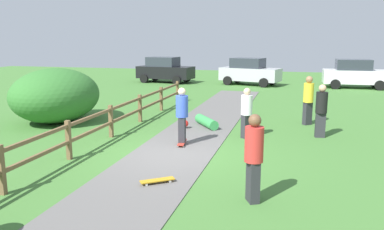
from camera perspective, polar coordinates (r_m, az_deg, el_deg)
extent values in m
plane|color=#427533|center=(11.48, -2.78, -5.58)|extent=(60.00, 60.00, 0.00)
cube|color=#605E5B|center=(11.48, -2.78, -5.54)|extent=(2.40, 28.00, 0.02)
cube|color=brown|center=(9.31, -26.02, -7.21)|extent=(0.12, 0.12, 1.10)
cube|color=brown|center=(11.29, -17.55, -3.50)|extent=(0.12, 0.12, 1.10)
cube|color=brown|center=(13.46, -11.74, -0.89)|extent=(0.12, 0.12, 1.10)
cube|color=brown|center=(15.76, -7.59, 0.98)|extent=(0.12, 0.12, 1.10)
cube|color=brown|center=(18.13, -4.51, 2.36)|extent=(0.12, 0.12, 1.10)
cube|color=brown|center=(20.55, -2.14, 3.42)|extent=(0.12, 0.12, 1.10)
cube|color=brown|center=(12.37, -14.37, -2.31)|extent=(0.08, 18.00, 0.09)
cube|color=brown|center=(12.27, -14.47, -0.27)|extent=(0.08, 18.00, 0.09)
ellipsoid|color=#33702D|center=(16.45, -19.25, 2.72)|extent=(3.25, 3.90, 2.15)
cube|color=#B23326|center=(12.31, -1.45, -3.98)|extent=(0.31, 0.82, 0.02)
cylinder|color=silver|center=(12.60, -1.60, -3.82)|extent=(0.04, 0.06, 0.06)
cylinder|color=silver|center=(12.58, -0.92, -3.84)|extent=(0.04, 0.06, 0.06)
cylinder|color=silver|center=(12.07, -1.99, -4.50)|extent=(0.04, 0.06, 0.06)
cylinder|color=silver|center=(12.04, -1.29, -4.53)|extent=(0.04, 0.06, 0.06)
cube|color=#2D2D33|center=(12.21, -1.46, -2.11)|extent=(0.24, 0.34, 0.80)
cylinder|color=blue|center=(12.06, -1.47, 1.28)|extent=(0.43, 0.43, 0.67)
sphere|color=beige|center=(11.99, -1.48, 3.41)|extent=(0.24, 0.24, 0.24)
cylinder|color=green|center=(14.77, 2.11, -1.00)|extent=(1.15, 1.41, 0.36)
sphere|color=red|center=(14.47, -1.03, -1.25)|extent=(0.26, 0.26, 0.26)
cube|color=#BF8C19|center=(9.15, -5.07, -9.43)|extent=(0.76, 0.64, 0.02)
cylinder|color=silver|center=(9.03, -6.65, -10.04)|extent=(0.07, 0.06, 0.06)
cylinder|color=silver|center=(9.16, -6.90, -9.72)|extent=(0.07, 0.06, 0.06)
cylinder|color=silver|center=(9.18, -3.23, -9.62)|extent=(0.07, 0.06, 0.06)
cylinder|color=silver|center=(9.31, -3.53, -9.31)|extent=(0.07, 0.06, 0.06)
cube|color=#2D2D33|center=(15.76, 16.46, 0.22)|extent=(0.37, 0.36, 0.88)
cylinder|color=yellow|center=(15.64, 16.62, 3.14)|extent=(0.54, 0.54, 0.74)
sphere|color=#9E704C|center=(15.58, 16.72, 4.96)|extent=(0.27, 0.27, 0.27)
cube|color=#2D2D33|center=(8.17, 8.87, -9.57)|extent=(0.32, 0.38, 0.86)
cylinder|color=red|center=(7.93, 9.04, -4.24)|extent=(0.51, 0.51, 0.72)
sphere|color=brown|center=(7.81, 9.15, -0.79)|extent=(0.26, 0.26, 0.26)
cube|color=#2D2D33|center=(13.89, 18.17, -1.40)|extent=(0.34, 0.23, 0.84)
cylinder|color=black|center=(13.75, 18.36, 1.74)|extent=(0.42, 0.42, 0.70)
sphere|color=tan|center=(13.68, 18.49, 3.72)|extent=(0.25, 0.25, 0.25)
cube|color=#2D2D33|center=(13.26, 7.90, -1.63)|extent=(0.35, 0.38, 0.79)
cylinder|color=white|center=(13.12, 7.98, 1.46)|extent=(0.53, 0.53, 0.66)
sphere|color=beige|center=(13.05, 8.04, 3.41)|extent=(0.24, 0.24, 0.24)
cube|color=#B7B7BC|center=(28.44, 8.46, 5.89)|extent=(4.50, 2.73, 0.90)
cube|color=#2D333D|center=(28.45, 8.13, 7.52)|extent=(2.53, 2.08, 0.70)
cylinder|color=black|center=(28.85, 11.58, 4.97)|extent=(0.68, 0.40, 0.64)
cylinder|color=black|center=(27.20, 10.41, 4.65)|extent=(0.68, 0.40, 0.64)
cylinder|color=black|center=(29.80, 6.64, 5.31)|extent=(0.68, 0.40, 0.64)
cylinder|color=black|center=(28.20, 5.22, 5.01)|extent=(0.68, 0.40, 0.64)
cube|color=silver|center=(28.54, 22.74, 5.17)|extent=(4.23, 1.77, 0.90)
cube|color=#2D333D|center=(28.45, 22.46, 6.80)|extent=(2.22, 1.60, 0.70)
cylinder|color=black|center=(29.68, 25.00, 4.32)|extent=(0.64, 0.25, 0.64)
cylinder|color=black|center=(27.96, 25.67, 3.91)|extent=(0.64, 0.25, 0.64)
cylinder|color=black|center=(29.28, 19.81, 4.62)|extent=(0.64, 0.25, 0.64)
cylinder|color=black|center=(27.54, 20.16, 4.23)|extent=(0.64, 0.25, 0.64)
cube|color=black|center=(29.83, -3.89, 6.23)|extent=(4.39, 2.26, 0.90)
cube|color=#2D333D|center=(29.86, -4.25, 7.77)|extent=(2.39, 1.85, 0.70)
cylinder|color=black|center=(30.09, -0.81, 5.43)|extent=(0.67, 0.33, 0.64)
cylinder|color=black|center=(28.50, -2.23, 5.11)|extent=(0.67, 0.33, 0.64)
cylinder|color=black|center=(31.26, -5.38, 5.60)|extent=(0.67, 0.33, 0.64)
cylinder|color=black|center=(29.73, -6.97, 5.28)|extent=(0.67, 0.33, 0.64)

